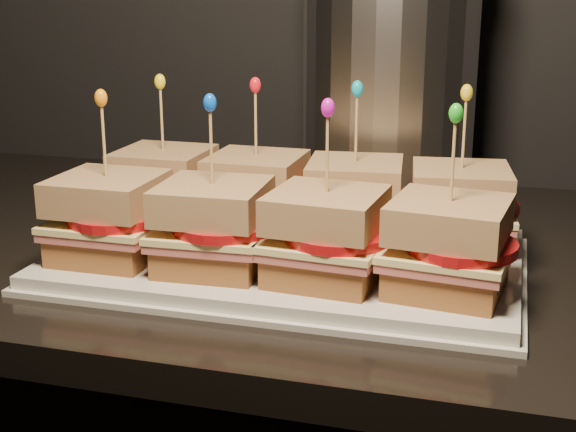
# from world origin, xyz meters

# --- Properties ---
(platter) EXTENTS (0.45, 0.28, 0.02)m
(platter) POSITION_xyz_m (0.45, 1.59, 0.90)
(platter) COLOR silver
(platter) RESTS_ON granite_slab
(platter_rim) EXTENTS (0.47, 0.29, 0.01)m
(platter_rim) POSITION_xyz_m (0.45, 1.59, 0.90)
(platter_rim) COLOR silver
(platter_rim) RESTS_ON granite_slab
(sandwich_0_bread_bot) EXTENTS (0.09, 0.09, 0.03)m
(sandwich_0_bread_bot) POSITION_xyz_m (0.29, 1.65, 0.93)
(sandwich_0_bread_bot) COLOR brown
(sandwich_0_bread_bot) RESTS_ON platter
(sandwich_0_ham) EXTENTS (0.10, 0.10, 0.01)m
(sandwich_0_ham) POSITION_xyz_m (0.29, 1.65, 0.94)
(sandwich_0_ham) COLOR #CB5B58
(sandwich_0_ham) RESTS_ON sandwich_0_bread_bot
(sandwich_0_cheese) EXTENTS (0.11, 0.10, 0.01)m
(sandwich_0_cheese) POSITION_xyz_m (0.29, 1.65, 0.95)
(sandwich_0_cheese) COLOR #FFF29A
(sandwich_0_cheese) RESTS_ON sandwich_0_ham
(sandwich_0_tomato) EXTENTS (0.09, 0.09, 0.01)m
(sandwich_0_tomato) POSITION_xyz_m (0.30, 1.65, 0.96)
(sandwich_0_tomato) COLOR red
(sandwich_0_tomato) RESTS_ON sandwich_0_cheese
(sandwich_0_bread_top) EXTENTS (0.10, 0.10, 0.03)m
(sandwich_0_bread_top) POSITION_xyz_m (0.29, 1.65, 0.98)
(sandwich_0_bread_top) COLOR brown
(sandwich_0_bread_top) RESTS_ON sandwich_0_tomato
(sandwich_0_pick) EXTENTS (0.00, 0.00, 0.09)m
(sandwich_0_pick) POSITION_xyz_m (0.29, 1.65, 1.02)
(sandwich_0_pick) COLOR tan
(sandwich_0_pick) RESTS_ON sandwich_0_bread_top
(sandwich_0_frill) EXTENTS (0.01, 0.01, 0.02)m
(sandwich_0_frill) POSITION_xyz_m (0.29, 1.65, 1.07)
(sandwich_0_frill) COLOR yellow
(sandwich_0_frill) RESTS_ON sandwich_0_pick
(sandwich_1_bread_bot) EXTENTS (0.09, 0.09, 0.03)m
(sandwich_1_bread_bot) POSITION_xyz_m (0.40, 1.65, 0.93)
(sandwich_1_bread_bot) COLOR brown
(sandwich_1_bread_bot) RESTS_ON platter
(sandwich_1_ham) EXTENTS (0.10, 0.10, 0.01)m
(sandwich_1_ham) POSITION_xyz_m (0.40, 1.65, 0.94)
(sandwich_1_ham) COLOR #CB5B58
(sandwich_1_ham) RESTS_ON sandwich_1_bread_bot
(sandwich_1_cheese) EXTENTS (0.11, 0.10, 0.01)m
(sandwich_1_cheese) POSITION_xyz_m (0.40, 1.65, 0.95)
(sandwich_1_cheese) COLOR #FFF29A
(sandwich_1_cheese) RESTS_ON sandwich_1_ham
(sandwich_1_tomato) EXTENTS (0.09, 0.09, 0.01)m
(sandwich_1_tomato) POSITION_xyz_m (0.41, 1.65, 0.96)
(sandwich_1_tomato) COLOR red
(sandwich_1_tomato) RESTS_ON sandwich_1_cheese
(sandwich_1_bread_top) EXTENTS (0.10, 0.10, 0.03)m
(sandwich_1_bread_top) POSITION_xyz_m (0.40, 1.65, 0.98)
(sandwich_1_bread_top) COLOR brown
(sandwich_1_bread_top) RESTS_ON sandwich_1_tomato
(sandwich_1_pick) EXTENTS (0.00, 0.00, 0.09)m
(sandwich_1_pick) POSITION_xyz_m (0.40, 1.65, 1.02)
(sandwich_1_pick) COLOR tan
(sandwich_1_pick) RESTS_ON sandwich_1_bread_top
(sandwich_1_frill) EXTENTS (0.01, 0.01, 0.02)m
(sandwich_1_frill) POSITION_xyz_m (0.40, 1.65, 1.07)
(sandwich_1_frill) COLOR red
(sandwich_1_frill) RESTS_ON sandwich_1_pick
(sandwich_2_bread_bot) EXTENTS (0.10, 0.10, 0.03)m
(sandwich_2_bread_bot) POSITION_xyz_m (0.51, 1.65, 0.93)
(sandwich_2_bread_bot) COLOR brown
(sandwich_2_bread_bot) RESTS_ON platter
(sandwich_2_ham) EXTENTS (0.11, 0.11, 0.01)m
(sandwich_2_ham) POSITION_xyz_m (0.51, 1.65, 0.94)
(sandwich_2_ham) COLOR #CB5B58
(sandwich_2_ham) RESTS_ON sandwich_2_bread_bot
(sandwich_2_cheese) EXTENTS (0.12, 0.11, 0.01)m
(sandwich_2_cheese) POSITION_xyz_m (0.51, 1.65, 0.95)
(sandwich_2_cheese) COLOR #FFF29A
(sandwich_2_cheese) RESTS_ON sandwich_2_ham
(sandwich_2_tomato) EXTENTS (0.09, 0.09, 0.01)m
(sandwich_2_tomato) POSITION_xyz_m (0.52, 1.65, 0.96)
(sandwich_2_tomato) COLOR red
(sandwich_2_tomato) RESTS_ON sandwich_2_cheese
(sandwich_2_bread_top) EXTENTS (0.11, 0.11, 0.03)m
(sandwich_2_bread_top) POSITION_xyz_m (0.51, 1.65, 0.98)
(sandwich_2_bread_top) COLOR brown
(sandwich_2_bread_top) RESTS_ON sandwich_2_tomato
(sandwich_2_pick) EXTENTS (0.00, 0.00, 0.09)m
(sandwich_2_pick) POSITION_xyz_m (0.51, 1.65, 1.02)
(sandwich_2_pick) COLOR tan
(sandwich_2_pick) RESTS_ON sandwich_2_bread_top
(sandwich_2_frill) EXTENTS (0.01, 0.01, 0.02)m
(sandwich_2_frill) POSITION_xyz_m (0.51, 1.65, 1.07)
(sandwich_2_frill) COLOR #0F9FBC
(sandwich_2_frill) RESTS_ON sandwich_2_pick
(sandwich_3_bread_bot) EXTENTS (0.11, 0.11, 0.03)m
(sandwich_3_bread_bot) POSITION_xyz_m (0.62, 1.65, 0.93)
(sandwich_3_bread_bot) COLOR brown
(sandwich_3_bread_bot) RESTS_ON platter
(sandwich_3_ham) EXTENTS (0.12, 0.11, 0.01)m
(sandwich_3_ham) POSITION_xyz_m (0.62, 1.65, 0.94)
(sandwich_3_ham) COLOR #CB5B58
(sandwich_3_ham) RESTS_ON sandwich_3_bread_bot
(sandwich_3_cheese) EXTENTS (0.12, 0.11, 0.01)m
(sandwich_3_cheese) POSITION_xyz_m (0.62, 1.65, 0.95)
(sandwich_3_cheese) COLOR #FFF29A
(sandwich_3_cheese) RESTS_ON sandwich_3_ham
(sandwich_3_tomato) EXTENTS (0.09, 0.09, 0.01)m
(sandwich_3_tomato) POSITION_xyz_m (0.63, 1.65, 0.96)
(sandwich_3_tomato) COLOR red
(sandwich_3_tomato) RESTS_ON sandwich_3_cheese
(sandwich_3_bread_top) EXTENTS (0.11, 0.11, 0.03)m
(sandwich_3_bread_top) POSITION_xyz_m (0.62, 1.65, 0.98)
(sandwich_3_bread_top) COLOR brown
(sandwich_3_bread_top) RESTS_ON sandwich_3_tomato
(sandwich_3_pick) EXTENTS (0.00, 0.00, 0.09)m
(sandwich_3_pick) POSITION_xyz_m (0.62, 1.65, 1.02)
(sandwich_3_pick) COLOR tan
(sandwich_3_pick) RESTS_ON sandwich_3_bread_top
(sandwich_3_frill) EXTENTS (0.01, 0.01, 0.02)m
(sandwich_3_frill) POSITION_xyz_m (0.62, 1.65, 1.07)
(sandwich_3_frill) COLOR yellow
(sandwich_3_frill) RESTS_ON sandwich_3_pick
(sandwich_4_bread_bot) EXTENTS (0.09, 0.09, 0.03)m
(sandwich_4_bread_bot) POSITION_xyz_m (0.29, 1.52, 0.93)
(sandwich_4_bread_bot) COLOR brown
(sandwich_4_bread_bot) RESTS_ON platter
(sandwich_4_ham) EXTENTS (0.10, 0.10, 0.01)m
(sandwich_4_ham) POSITION_xyz_m (0.29, 1.52, 0.94)
(sandwich_4_ham) COLOR #CB5B58
(sandwich_4_ham) RESTS_ON sandwich_4_bread_bot
(sandwich_4_cheese) EXTENTS (0.11, 0.10, 0.01)m
(sandwich_4_cheese) POSITION_xyz_m (0.29, 1.52, 0.95)
(sandwich_4_cheese) COLOR #FFF29A
(sandwich_4_cheese) RESTS_ON sandwich_4_ham
(sandwich_4_tomato) EXTENTS (0.09, 0.09, 0.01)m
(sandwich_4_tomato) POSITION_xyz_m (0.30, 1.52, 0.96)
(sandwich_4_tomato) COLOR red
(sandwich_4_tomato) RESTS_ON sandwich_4_cheese
(sandwich_4_bread_top) EXTENTS (0.10, 0.10, 0.03)m
(sandwich_4_bread_top) POSITION_xyz_m (0.29, 1.52, 0.98)
(sandwich_4_bread_top) COLOR brown
(sandwich_4_bread_top) RESTS_ON sandwich_4_tomato
(sandwich_4_pick) EXTENTS (0.00, 0.00, 0.09)m
(sandwich_4_pick) POSITION_xyz_m (0.29, 1.52, 1.02)
(sandwich_4_pick) COLOR tan
(sandwich_4_pick) RESTS_ON sandwich_4_bread_top
(sandwich_4_frill) EXTENTS (0.01, 0.01, 0.02)m
(sandwich_4_frill) POSITION_xyz_m (0.29, 1.52, 1.07)
(sandwich_4_frill) COLOR orange
(sandwich_4_frill) RESTS_ON sandwich_4_pick
(sandwich_5_bread_bot) EXTENTS (0.10, 0.10, 0.03)m
(sandwich_5_bread_bot) POSITION_xyz_m (0.40, 1.52, 0.93)
(sandwich_5_bread_bot) COLOR brown
(sandwich_5_bread_bot) RESTS_ON platter
(sandwich_5_ham) EXTENTS (0.11, 0.10, 0.01)m
(sandwich_5_ham) POSITION_xyz_m (0.40, 1.52, 0.94)
(sandwich_5_ham) COLOR #CB5B58
(sandwich_5_ham) RESTS_ON sandwich_5_bread_bot
(sandwich_5_cheese) EXTENTS (0.11, 0.11, 0.01)m
(sandwich_5_cheese) POSITION_xyz_m (0.40, 1.52, 0.95)
(sandwich_5_cheese) COLOR #FFF29A
(sandwich_5_cheese) RESTS_ON sandwich_5_ham
(sandwich_5_tomato) EXTENTS (0.09, 0.09, 0.01)m
(sandwich_5_tomato) POSITION_xyz_m (0.41, 1.52, 0.96)
(sandwich_5_tomato) COLOR red
(sandwich_5_tomato) RESTS_ON sandwich_5_cheese
(sandwich_5_bread_top) EXTENTS (0.10, 0.10, 0.03)m
(sandwich_5_bread_top) POSITION_xyz_m (0.40, 1.52, 0.98)
(sandwich_5_bread_top) COLOR brown
(sandwich_5_bread_top) RESTS_ON sandwich_5_tomato
(sandwich_5_pick) EXTENTS (0.00, 0.00, 0.09)m
(sandwich_5_pick) POSITION_xyz_m (0.40, 1.52, 1.02)
(sandwich_5_pick) COLOR tan
(sandwich_5_pick) RESTS_ON sandwich_5_bread_top
(sandwich_5_frill) EXTENTS (0.01, 0.01, 0.02)m
(sandwich_5_frill) POSITION_xyz_m (0.40, 1.52, 1.07)
(sandwich_5_frill) COLOR blue
(sandwich_5_frill) RESTS_ON sandwich_5_pick
(sandwich_6_bread_bot) EXTENTS (0.10, 0.10, 0.03)m
(sandwich_6_bread_bot) POSITION_xyz_m (0.51, 1.52, 0.93)
(sandwich_6_bread_bot) COLOR brown
(sandwich_6_bread_bot) RESTS_ON platter
(sandwich_6_ham) EXTENTS (0.11, 0.11, 0.01)m
(sandwich_6_ham) POSITION_xyz_m (0.51, 1.52, 0.94)
(sandwich_6_ham) COLOR #CB5B58
(sandwich_6_ham) RESTS_ON sandwich_6_bread_bot
(sandwich_6_cheese) EXTENTS (0.11, 0.11, 0.01)m
(sandwich_6_cheese) POSITION_xyz_m (0.51, 1.52, 0.95)
(sandwich_6_cheese) COLOR #FFF29A
(sandwich_6_cheese) RESTS_ON sandwich_6_ham
(sandwich_6_tomato) EXTENTS (0.09, 0.09, 0.01)m
(sandwich_6_tomato) POSITION_xyz_m (0.52, 1.52, 0.96)
(sandwich_6_tomato) COLOR red
(sandwich_6_tomato) RESTS_ON sandwich_6_cheese
(sandwich_6_bread_top) EXTENTS (0.10, 0.10, 0.03)m
(sandwich_6_bread_top) POSITION_xyz_m (0.51, 1.52, 0.98)
(sandwich_6_bread_top) COLOR brown
(sandwich_6_bread_top) RESTS_ON sandwich_6_tomato
(sandwich_6_pick) EXTENTS (0.00, 0.00, 0.09)m
(sandwich_6_pick) POSITION_xyz_m (0.51, 1.52, 1.02)
(sandwich_6_pick) COLOR tan
(sandwich_6_pick) RESTS_ON sandwich_6_bread_top
(sandwich_6_frill) EXTENTS (0.01, 0.01, 0.02)m
(sandwich_6_frill) POSITION_xyz_m (0.51, 1.52, 1.07)
(sandwich_6_frill) COLOR #CF10BB
(sandwich_6_frill) RESTS_ON sandwich_6_pick
(sandwich_7_bread_bot) EXTENTS (0.10, 0.10, 0.03)m
(sandwich_7_bread_bot) POSITION_xyz_m (0.62, 1.52, 0.93)
(sandwich_7_bread_bot) COLOR brown
(sandwich_7_bread_bot) RESTS_ON platter
(sandwich_7_ham) EXTENTS (0.11, 0.11, 0.01)m
(sandwich_7_ham) POSITION_xyz_m (0.62, 1.52, 0.94)
(sandwich_7_ham) COLOR #CB5B58
(sandwich_7_ham) RESTS_ON sandwich_7_bread_bot
(sandwich_7_cheese) EXTENTS (0.12, 0.11, 0.01)m
(sandwich_7_cheese) POSITION_xyz_m (0.62, 1.52, 0.95)
(sandwich_7_cheese) COLOR #FFF29A
(sandwich_7_cheese) RESTS_ON sandwich_7_ham
(sandwich_7_tomato) EXTENTS (0.09, 0.09, 0.01)m
(sandwich_7_tomato) POSITION_xyz_m (0.63, 1.52, 0.96)
(sandwich_7_tomato) COLOR red
(sandwich_7_tomato) RESTS_ON sandwich_7_cheese
(sandwich_7_bread_top) EXTENTS (0.11, 0.11, 0.03)m
(sandwich_7_bread_top) POSITION_xyz_m (0.62, 1.52, 0.98)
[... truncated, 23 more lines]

